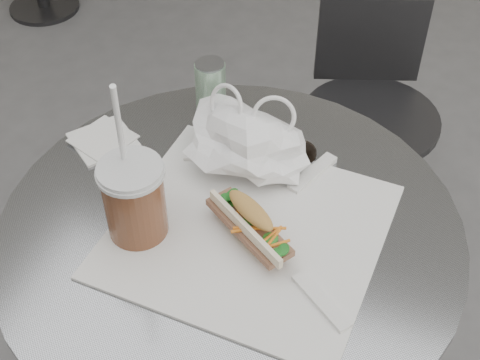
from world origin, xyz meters
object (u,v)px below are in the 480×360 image
at_px(iced_coffee, 134,199).
at_px(drink_can, 211,88).
at_px(chair_far, 363,144).
at_px(banh_mi, 250,223).
at_px(sunglasses, 289,150).
at_px(cafe_table, 232,320).

height_order(iced_coffee, drink_can, iced_coffee).
bearing_deg(iced_coffee, drink_can, 92.65).
bearing_deg(chair_far, iced_coffee, 55.87).
bearing_deg(banh_mi, sunglasses, 123.40).
xyz_separation_m(cafe_table, iced_coffee, (-0.13, -0.07, 0.35)).
relative_size(iced_coffee, sunglasses, 2.98).
height_order(sunglasses, drink_can, drink_can).
bearing_deg(drink_can, sunglasses, -20.98).
bearing_deg(banh_mi, iced_coffee, -131.46).
distance_m(cafe_table, drink_can, 0.44).
bearing_deg(iced_coffee, banh_mi, 16.16).
relative_size(chair_far, banh_mi, 3.22).
bearing_deg(chair_far, sunglasses, 65.59).
relative_size(chair_far, sunglasses, 6.83).
bearing_deg(sunglasses, banh_mi, -89.66).
distance_m(chair_far, sunglasses, 0.74).
bearing_deg(banh_mi, drink_can, 156.26).
bearing_deg(cafe_table, iced_coffee, -152.70).
bearing_deg(iced_coffee, chair_far, 75.70).
bearing_deg(cafe_table, drink_can, 119.34).
relative_size(chair_far, iced_coffee, 2.29).
height_order(cafe_table, iced_coffee, iced_coffee).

